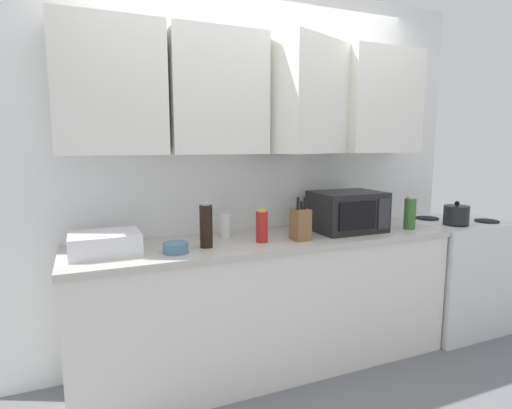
# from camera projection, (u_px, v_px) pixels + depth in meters

# --- Properties ---
(wall_back_with_cabinets) EXTENTS (3.42, 0.55, 2.60)m
(wall_back_with_cabinets) POSITION_uv_depth(u_px,v_px,m) (257.00, 135.00, 2.81)
(wall_back_with_cabinets) COLOR white
(wall_back_with_cabinets) RESTS_ON ground_plane
(counter_run) EXTENTS (2.55, 0.63, 0.90)m
(counter_run) POSITION_uv_depth(u_px,v_px,m) (270.00, 303.00, 2.76)
(counter_run) COLOR white
(counter_run) RESTS_ON ground_plane
(stove_range) EXTENTS (0.76, 0.64, 0.91)m
(stove_range) POSITION_uv_depth(u_px,v_px,m) (453.00, 274.00, 3.39)
(stove_range) COLOR silver
(stove_range) RESTS_ON ground_plane
(kettle) EXTENTS (0.18, 0.18, 0.17)m
(kettle) POSITION_uv_depth(u_px,v_px,m) (456.00, 214.00, 3.12)
(kettle) COLOR black
(kettle) RESTS_ON stove_range
(microwave) EXTENTS (0.48, 0.37, 0.28)m
(microwave) POSITION_uv_depth(u_px,v_px,m) (347.00, 211.00, 2.90)
(microwave) COLOR black
(microwave) RESTS_ON counter_run
(dish_rack) EXTENTS (0.38, 0.30, 0.12)m
(dish_rack) POSITION_uv_depth(u_px,v_px,m) (105.00, 243.00, 2.29)
(dish_rack) COLOR silver
(dish_rack) RESTS_ON counter_run
(knife_block) EXTENTS (0.10, 0.12, 0.28)m
(knife_block) POSITION_uv_depth(u_px,v_px,m) (300.00, 224.00, 2.62)
(knife_block) COLOR brown
(knife_block) RESTS_ON counter_run
(bottle_red_sauce) EXTENTS (0.07, 0.07, 0.21)m
(bottle_red_sauce) POSITION_uv_depth(u_px,v_px,m) (262.00, 226.00, 2.57)
(bottle_red_sauce) COLOR red
(bottle_red_sauce) RESTS_ON counter_run
(bottle_white_jar) EXTENTS (0.08, 0.08, 0.18)m
(bottle_white_jar) POSITION_uv_depth(u_px,v_px,m) (225.00, 225.00, 2.69)
(bottle_white_jar) COLOR white
(bottle_white_jar) RESTS_ON counter_run
(bottle_soy_dark) EXTENTS (0.08, 0.08, 0.27)m
(bottle_soy_dark) POSITION_uv_depth(u_px,v_px,m) (206.00, 226.00, 2.43)
(bottle_soy_dark) COLOR black
(bottle_soy_dark) RESTS_ON counter_run
(bottle_green_oil) EXTENTS (0.08, 0.08, 0.24)m
(bottle_green_oil) POSITION_uv_depth(u_px,v_px,m) (410.00, 213.00, 2.97)
(bottle_green_oil) COLOR #386B2D
(bottle_green_oil) RESTS_ON counter_run
(bowl_ceramic_small) EXTENTS (0.14, 0.14, 0.06)m
(bowl_ceramic_small) POSITION_uv_depth(u_px,v_px,m) (176.00, 248.00, 2.32)
(bowl_ceramic_small) COLOR teal
(bowl_ceramic_small) RESTS_ON counter_run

